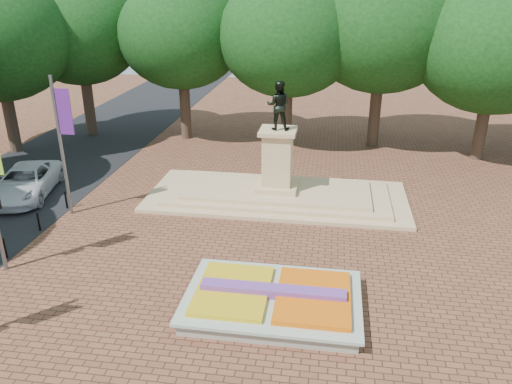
% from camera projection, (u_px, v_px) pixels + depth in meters
% --- Properties ---
extents(ground, '(90.00, 90.00, 0.00)m').
position_uv_depth(ground, '(254.00, 277.00, 20.05)').
color(ground, brown).
rests_on(ground, ground).
extents(flower_bed, '(6.30, 4.30, 0.91)m').
position_uv_depth(flower_bed, '(273.00, 300.00, 17.94)').
color(flower_bed, gray).
rests_on(flower_bed, ground).
extents(monument, '(14.00, 6.00, 6.40)m').
position_uv_depth(monument, '(277.00, 183.00, 27.00)').
color(monument, tan).
rests_on(monument, ground).
extents(tree_row_back, '(44.80, 8.80, 10.43)m').
position_uv_depth(tree_row_back, '(330.00, 51.00, 33.54)').
color(tree_row_back, '#34271C').
rests_on(tree_row_back, ground).
extents(van, '(3.93, 6.32, 1.63)m').
position_uv_depth(van, '(25.00, 182.00, 27.38)').
color(van, silver).
rests_on(van, ground).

